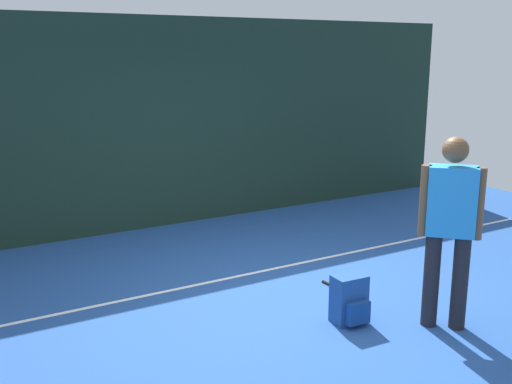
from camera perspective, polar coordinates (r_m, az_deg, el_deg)
name	(u,v)px	position (r m, az deg, el deg)	size (l,w,h in m)	color
ground_plane	(276,298)	(6.04, 1.94, -10.03)	(12.00, 12.00, 0.00)	#234C93
back_fence	(160,124)	(8.30, -9.15, 6.43)	(10.00, 0.10, 2.86)	#192D23
court_line	(242,275)	(6.60, -1.34, -7.94)	(9.00, 0.05, 0.00)	white
tennis_player	(450,222)	(5.38, 18.00, -2.71)	(0.44, 0.44, 1.70)	black
tennis_racket	(350,294)	(6.16, 8.92, -9.62)	(0.34, 0.62, 0.03)	black
backpack	(350,300)	(5.52, 8.94, -10.16)	(0.31, 0.29, 0.44)	#1E478C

